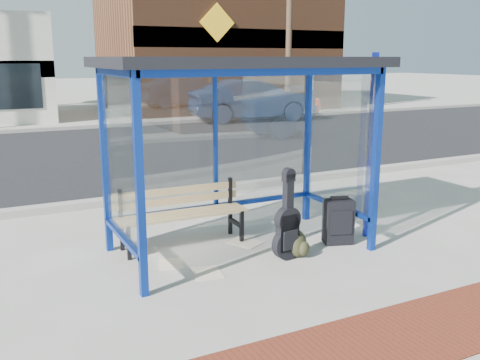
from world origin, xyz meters
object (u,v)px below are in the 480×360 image
bench (181,211)px  backpack (298,244)px  suitcase (338,222)px  fire_hydrant (318,105)px  parked_car (253,100)px  guitar_bag (288,228)px

bench → backpack: 1.58m
suitcase → fire_hydrant: fire_hydrant is taller
bench → parked_car: bearing=59.5°
guitar_bag → fire_hydrant: guitar_bag is taller
guitar_bag → fire_hydrant: size_ratio=1.57×
guitar_bag → suitcase: (0.90, 0.18, -0.09)m
parked_car → fire_hydrant: bearing=-67.4°
backpack → fire_hydrant: 17.34m
suitcase → parked_car: parked_car is taller
bench → guitar_bag: bearing=-46.7°
backpack → fire_hydrant: fire_hydrant is taller
backpack → guitar_bag: bearing=157.7°
backpack → parked_car: parked_car is taller
bench → suitcase: (1.87, -0.89, -0.16)m
guitar_bag → suitcase: guitar_bag is taller
guitar_bag → parked_car: 14.65m
backpack → parked_car: size_ratio=0.07×
backpack → suitcase: bearing=-10.0°
suitcase → bench: bearing=171.8°
suitcase → backpack: suitcase is taller
parked_car → fire_hydrant: parked_car is taller
bench → fire_hydrant: 17.20m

